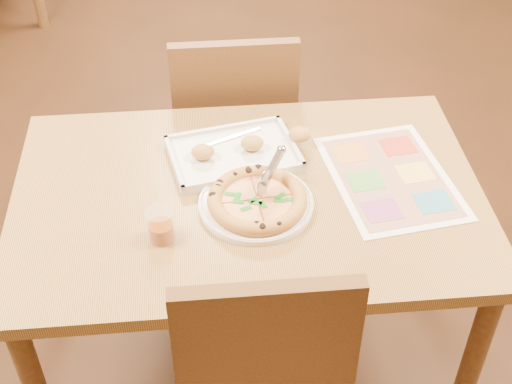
{
  "coord_description": "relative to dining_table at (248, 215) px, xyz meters",
  "views": [
    {
      "loc": [
        -0.11,
        -1.48,
        2.01
      ],
      "look_at": [
        0.02,
        -0.06,
        0.77
      ],
      "focal_mm": 50.0,
      "sensor_mm": 36.0,
      "label": 1
    }
  ],
  "objects": [
    {
      "name": "plate",
      "position": [
        0.02,
        -0.06,
        0.09
      ],
      "size": [
        0.39,
        0.39,
        0.02
      ],
      "primitive_type": "cylinder",
      "rotation": [
        0.0,
        0.0,
        0.3
      ],
      "color": "white",
      "rests_on": "dining_table"
    },
    {
      "name": "appetizer_tray",
      "position": [
        -0.02,
        0.16,
        0.1
      ],
      "size": [
        0.44,
        0.32,
        0.06
      ],
      "rotation": [
        0.0,
        0.0,
        0.2
      ],
      "color": "silver",
      "rests_on": "dining_table"
    },
    {
      "name": "dining_table",
      "position": [
        0.0,
        0.0,
        0.0
      ],
      "size": [
        1.3,
        0.85,
        0.72
      ],
      "color": "#A57F42",
      "rests_on": "ground"
    },
    {
      "name": "menu",
      "position": [
        0.41,
        0.02,
        0.09
      ],
      "size": [
        0.38,
        0.49,
        0.0
      ],
      "primitive_type": "cube",
      "rotation": [
        0.0,
        0.0,
        0.14
      ],
      "color": "white",
      "rests_on": "dining_table"
    },
    {
      "name": "pizza",
      "position": [
        0.02,
        -0.07,
        0.12
      ],
      "size": [
        0.27,
        0.27,
        0.04
      ],
      "rotation": [
        0.0,
        0.0,
        0.1
      ],
      "color": "gold",
      "rests_on": "plate"
    },
    {
      "name": "pizza_cutter",
      "position": [
        0.06,
        -0.02,
        0.17
      ],
      "size": [
        0.09,
        0.13,
        0.09
      ],
      "rotation": [
        0.0,
        0.0,
        1.0
      ],
      "color": "silver",
      "rests_on": "pizza"
    },
    {
      "name": "glass_tumbler",
      "position": [
        -0.23,
        -0.16,
        0.13
      ],
      "size": [
        0.07,
        0.07,
        0.09
      ],
      "rotation": [
        0.0,
        0.0,
        0.25
      ],
      "color": "#8F420B",
      "rests_on": "dining_table"
    },
    {
      "name": "chair_far",
      "position": [
        -0.0,
        0.6,
        -0.07
      ],
      "size": [
        0.42,
        0.42,
        0.47
      ],
      "rotation": [
        0.0,
        0.0,
        3.14
      ],
      "color": "brown",
      "rests_on": "ground"
    }
  ]
}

